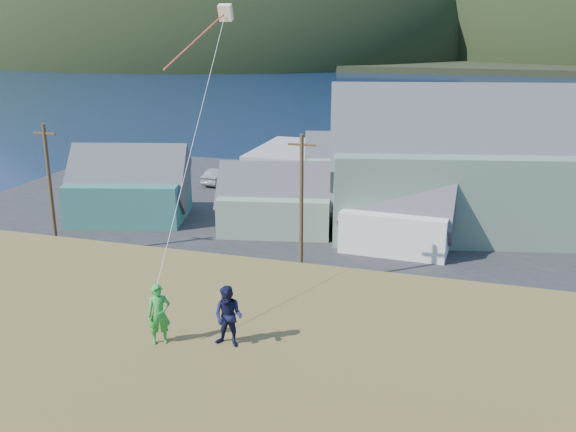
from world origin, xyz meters
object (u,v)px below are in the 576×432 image
object	(u,v)px
kite_flyer_green	(159,314)
shed_palegreen_far	(353,161)
wharf	(365,155)
shed_white	(398,217)
shed_palegreen_near	(276,201)
shed_teal	(129,187)
kite_flyer_navy	(228,316)

from	to	relation	value
kite_flyer_green	shed_palegreen_far	bearing A→B (deg)	61.61
wharf	shed_white	size ratio (longest dim) A/B	3.29
kite_flyer_green	shed_palegreen_near	bearing A→B (deg)	69.10
shed_white	shed_palegreen_far	xyz separation A→B (m)	(-6.59, 17.25, 0.05)
wharf	shed_white	xyz separation A→B (m)	(7.59, -29.85, 1.92)
shed_palegreen_near	shed_palegreen_far	xyz separation A→B (m)	(2.78, 15.92, 0.02)
shed_teal	wharf	bearing A→B (deg)	49.49
wharf	kite_flyer_navy	bearing A→B (deg)	-83.46
shed_white	kite_flyer_green	distance (m)	30.09
shed_teal	kite_flyer_navy	distance (m)	36.73
shed_white	kite_flyer_green	size ratio (longest dim) A/B	4.78
shed_teal	shed_white	size ratio (longest dim) A/B	1.34
kite_flyer_green	shed_teal	bearing A→B (deg)	88.79
shed_palegreen_near	kite_flyer_green	world-z (taller)	kite_flyer_green
wharf	shed_teal	distance (m)	32.30
shed_palegreen_far	shed_white	bearing A→B (deg)	-82.84
shed_teal	kite_flyer_navy	world-z (taller)	kite_flyer_navy
shed_palegreen_near	shed_white	bearing A→B (deg)	-19.64
shed_palegreen_near	wharf	bearing A→B (deg)	74.84
shed_palegreen_far	kite_flyer_navy	xyz separation A→B (m)	(5.75, -46.29, 5.62)
shed_teal	shed_palegreen_far	distance (m)	22.23
wharf	kite_flyer_green	size ratio (longest dim) A/B	15.71
kite_flyer_navy	wharf	bearing A→B (deg)	99.29
wharf	shed_palegreen_near	world-z (taller)	shed_palegreen_near
shed_teal	shed_palegreen_near	xyz separation A→B (m)	(12.19, 0.51, -0.34)
shed_palegreen_far	kite_flyer_green	bearing A→B (deg)	-98.91
shed_palegreen_near	kite_flyer_green	size ratio (longest dim) A/B	5.81
wharf	shed_white	bearing A→B (deg)	-75.73
shed_teal	kite_flyer_green	world-z (taller)	kite_flyer_green
kite_flyer_navy	kite_flyer_green	bearing A→B (deg)	-164.72
shed_palegreen_far	kite_flyer_green	distance (m)	47.19
shed_palegreen_far	kite_flyer_navy	distance (m)	46.98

